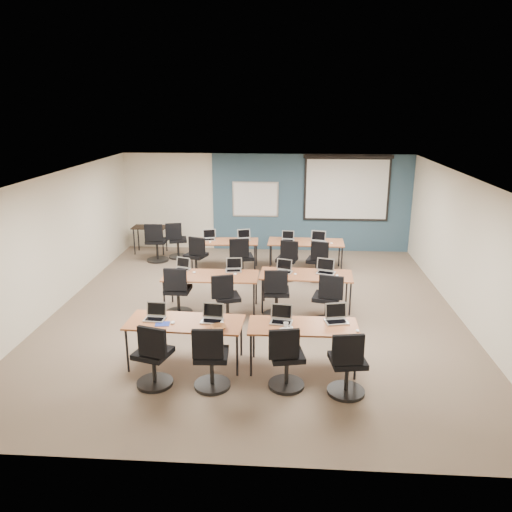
# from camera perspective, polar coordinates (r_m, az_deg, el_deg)

# --- Properties ---
(floor) EXTENTS (8.00, 9.00, 0.02)m
(floor) POSITION_cam_1_polar(r_m,az_deg,el_deg) (10.11, -0.07, -6.26)
(floor) COLOR #6B6354
(floor) RESTS_ON ground
(ceiling) EXTENTS (8.00, 9.00, 0.02)m
(ceiling) POSITION_cam_1_polar(r_m,az_deg,el_deg) (9.38, -0.08, 9.07)
(ceiling) COLOR white
(ceiling) RESTS_ON ground
(wall_back) EXTENTS (8.00, 0.04, 2.70)m
(wall_back) POSITION_cam_1_polar(r_m,az_deg,el_deg) (14.04, 1.19, 6.13)
(wall_back) COLOR beige
(wall_back) RESTS_ON ground
(wall_front) EXTENTS (8.00, 0.04, 2.70)m
(wall_front) POSITION_cam_1_polar(r_m,az_deg,el_deg) (5.49, -3.35, -11.80)
(wall_front) COLOR beige
(wall_front) RESTS_ON ground
(wall_left) EXTENTS (0.04, 9.00, 2.70)m
(wall_left) POSITION_cam_1_polar(r_m,az_deg,el_deg) (10.70, -21.99, 1.43)
(wall_left) COLOR beige
(wall_left) RESTS_ON ground
(wall_right) EXTENTS (0.04, 9.00, 2.70)m
(wall_right) POSITION_cam_1_polar(r_m,az_deg,el_deg) (10.21, 22.94, 0.62)
(wall_right) COLOR beige
(wall_right) RESTS_ON ground
(blue_accent_panel) EXTENTS (5.50, 0.04, 2.70)m
(blue_accent_panel) POSITION_cam_1_polar(r_m,az_deg,el_deg) (14.01, 6.32, 6.01)
(blue_accent_panel) COLOR #3D5977
(blue_accent_panel) RESTS_ON wall_back
(whiteboard) EXTENTS (1.28, 0.03, 0.98)m
(whiteboard) POSITION_cam_1_polar(r_m,az_deg,el_deg) (13.96, -0.06, 6.49)
(whiteboard) COLOR silver
(whiteboard) RESTS_ON wall_back
(projector_screen) EXTENTS (2.40, 0.10, 1.82)m
(projector_screen) POSITION_cam_1_polar(r_m,az_deg,el_deg) (13.93, 10.35, 8.01)
(projector_screen) COLOR black
(projector_screen) RESTS_ON wall_back
(training_table_front_left) EXTENTS (1.82, 0.76, 0.73)m
(training_table_front_left) POSITION_cam_1_polar(r_m,az_deg,el_deg) (7.97, -8.10, -7.71)
(training_table_front_left) COLOR olive
(training_table_front_left) RESTS_ON floor
(training_table_front_right) EXTENTS (1.69, 0.70, 0.73)m
(training_table_front_right) POSITION_cam_1_polar(r_m,az_deg,el_deg) (7.79, 5.41, -8.23)
(training_table_front_right) COLOR #A95E2E
(training_table_front_right) RESTS_ON floor
(training_table_mid_left) EXTENTS (1.88, 0.79, 0.73)m
(training_table_mid_left) POSITION_cam_1_polar(r_m,az_deg,el_deg) (9.98, -5.17, -2.42)
(training_table_mid_left) COLOR #905E2C
(training_table_mid_left) RESTS_ON floor
(training_table_mid_right) EXTENTS (1.84, 0.77, 0.73)m
(training_table_mid_right) POSITION_cam_1_polar(r_m,az_deg,el_deg) (10.05, 5.74, -2.30)
(training_table_mid_right) COLOR brown
(training_table_mid_right) RESTS_ON floor
(training_table_back_left) EXTENTS (1.67, 0.70, 0.73)m
(training_table_back_left) POSITION_cam_1_polar(r_m,az_deg,el_deg) (12.44, -3.63, 1.51)
(training_table_back_left) COLOR olive
(training_table_back_left) RESTS_ON floor
(training_table_back_right) EXTENTS (1.86, 0.77, 0.73)m
(training_table_back_right) POSITION_cam_1_polar(r_m,az_deg,el_deg) (12.42, 5.71, 1.46)
(training_table_back_right) COLOR brown
(training_table_back_right) RESTS_ON floor
(laptop_0) EXTENTS (0.32, 0.27, 0.24)m
(laptop_0) POSITION_cam_1_polar(r_m,az_deg,el_deg) (8.10, -11.43, -6.64)
(laptop_0) COLOR #B6B6C3
(laptop_0) RESTS_ON training_table_front_left
(mouse_0) EXTENTS (0.09, 0.12, 0.04)m
(mouse_0) POSITION_cam_1_polar(r_m,az_deg,el_deg) (7.91, -9.50, -7.50)
(mouse_0) COLOR white
(mouse_0) RESTS_ON training_table_front_left
(task_chair_0) EXTENTS (0.55, 0.54, 1.02)m
(task_chair_0) POSITION_cam_1_polar(r_m,az_deg,el_deg) (7.55, -11.64, -11.64)
(task_chair_0) COLOR black
(task_chair_0) RESTS_ON floor
(laptop_1) EXTENTS (0.34, 0.29, 0.26)m
(laptop_1) POSITION_cam_1_polar(r_m,az_deg,el_deg) (7.91, -5.01, -6.92)
(laptop_1) COLOR #B1B1BF
(laptop_1) RESTS_ON training_table_front_left
(mouse_1) EXTENTS (0.07, 0.11, 0.04)m
(mouse_1) POSITION_cam_1_polar(r_m,az_deg,el_deg) (7.81, -3.95, -7.63)
(mouse_1) COLOR white
(mouse_1) RESTS_ON training_table_front_left
(task_chair_1) EXTENTS (0.54, 0.54, 1.02)m
(task_chair_1) POSITION_cam_1_polar(r_m,az_deg,el_deg) (7.37, -5.18, -12.04)
(task_chair_1) COLOR black
(task_chair_1) RESTS_ON floor
(laptop_2) EXTENTS (0.34, 0.29, 0.26)m
(laptop_2) POSITION_cam_1_polar(r_m,az_deg,el_deg) (7.85, 2.91, -7.07)
(laptop_2) COLOR silver
(laptop_2) RESTS_ON training_table_front_right
(mouse_2) EXTENTS (0.06, 0.09, 0.03)m
(mouse_2) POSITION_cam_1_polar(r_m,az_deg,el_deg) (7.66, 4.07, -8.15)
(mouse_2) COLOR white
(mouse_2) RESTS_ON training_table_front_right
(task_chair_2) EXTENTS (0.53, 0.53, 1.01)m
(task_chair_2) POSITION_cam_1_polar(r_m,az_deg,el_deg) (7.36, 3.44, -12.06)
(task_chair_2) COLOR black
(task_chair_2) RESTS_ON floor
(laptop_3) EXTENTS (0.35, 0.30, 0.26)m
(laptop_3) POSITION_cam_1_polar(r_m,az_deg,el_deg) (7.96, 9.16, -6.92)
(laptop_3) COLOR #B1B0B3
(laptop_3) RESTS_ON training_table_front_right
(mouse_3) EXTENTS (0.08, 0.10, 0.03)m
(mouse_3) POSITION_cam_1_polar(r_m,az_deg,el_deg) (7.69, 11.53, -8.36)
(mouse_3) COLOR white
(mouse_3) RESTS_ON training_table_front_right
(task_chair_3) EXTENTS (0.54, 0.54, 1.02)m
(task_chair_3) POSITION_cam_1_polar(r_m,az_deg,el_deg) (7.31, 10.37, -12.53)
(task_chair_3) COLOR black
(task_chair_3) RESTS_ON floor
(laptop_4) EXTENTS (0.30, 0.26, 0.23)m
(laptop_4) POSITION_cam_1_polar(r_m,az_deg,el_deg) (10.36, -8.41, -1.21)
(laptop_4) COLOR #A2A2AB
(laptop_4) RESTS_ON training_table_mid_left
(mouse_4) EXTENTS (0.07, 0.10, 0.03)m
(mouse_4) POSITION_cam_1_polar(r_m,az_deg,el_deg) (10.13, -7.08, -1.86)
(mouse_4) COLOR white
(mouse_4) RESTS_ON training_table_mid_left
(task_chair_4) EXTENTS (0.54, 0.54, 1.02)m
(task_chair_4) POSITION_cam_1_polar(r_m,az_deg,el_deg) (9.87, -8.94, -4.43)
(task_chair_4) COLOR black
(task_chair_4) RESTS_ON floor
(laptop_5) EXTENTS (0.32, 0.28, 0.25)m
(laptop_5) POSITION_cam_1_polar(r_m,az_deg,el_deg) (10.18, -2.56, -1.35)
(laptop_5) COLOR #ABABAE
(laptop_5) RESTS_ON training_table_mid_left
(mouse_5) EXTENTS (0.08, 0.11, 0.04)m
(mouse_5) POSITION_cam_1_polar(r_m,az_deg,el_deg) (9.96, -2.40, -2.07)
(mouse_5) COLOR white
(mouse_5) RESTS_ON training_table_mid_left
(task_chair_5) EXTENTS (0.52, 0.51, 0.99)m
(task_chair_5) POSITION_cam_1_polar(r_m,az_deg,el_deg) (9.47, -3.42, -5.28)
(task_chair_5) COLOR black
(task_chair_5) RESTS_ON floor
(laptop_6) EXTENTS (0.32, 0.27, 0.24)m
(laptop_6) POSITION_cam_1_polar(r_m,az_deg,el_deg) (10.12, 3.24, -1.47)
(laptop_6) COLOR #B2B2B8
(laptop_6) RESTS_ON training_table_mid_right
(mouse_6) EXTENTS (0.06, 0.09, 0.03)m
(mouse_6) POSITION_cam_1_polar(r_m,az_deg,el_deg) (9.98, 4.51, -2.07)
(mouse_6) COLOR white
(mouse_6) RESTS_ON training_table_mid_right
(task_chair_6) EXTENTS (0.54, 0.54, 1.02)m
(task_chair_6) POSITION_cam_1_polar(r_m,az_deg,el_deg) (9.64, 2.34, -4.74)
(task_chair_6) COLOR black
(task_chair_6) RESTS_ON floor
(laptop_7) EXTENTS (0.36, 0.30, 0.27)m
(laptop_7) POSITION_cam_1_polar(r_m,az_deg,el_deg) (10.15, 7.97, -1.53)
(laptop_7) COLOR #ABABB9
(laptop_7) RESTS_ON training_table_mid_right
(mouse_7) EXTENTS (0.07, 0.10, 0.03)m
(mouse_7) POSITION_cam_1_polar(r_m,az_deg,el_deg) (10.00, 9.25, -2.21)
(mouse_7) COLOR white
(mouse_7) RESTS_ON training_table_mid_right
(task_chair_7) EXTENTS (0.55, 0.55, 1.03)m
(task_chair_7) POSITION_cam_1_polar(r_m,az_deg,el_deg) (9.45, 8.16, -5.37)
(task_chair_7) COLOR black
(task_chair_7) RESTS_ON floor
(laptop_8) EXTENTS (0.32, 0.27, 0.25)m
(laptop_8) POSITION_cam_1_polar(r_m,az_deg,el_deg) (12.57, -5.41, 2.16)
(laptop_8) COLOR silver
(laptop_8) RESTS_ON training_table_back_left
(mouse_8) EXTENTS (0.08, 0.10, 0.03)m
(mouse_8) POSITION_cam_1_polar(r_m,az_deg,el_deg) (12.32, -5.27, 1.61)
(mouse_8) COLOR white
(mouse_8) RESTS_ON training_table_back_left
(task_chair_8) EXTENTS (0.54, 0.52, 1.00)m
(task_chair_8) POSITION_cam_1_polar(r_m,az_deg,el_deg) (12.07, -6.83, -0.39)
(task_chair_8) COLOR black
(task_chair_8) RESTS_ON floor
(laptop_9) EXTENTS (0.33, 0.28, 0.25)m
(laptop_9) POSITION_cam_1_polar(r_m,az_deg,el_deg) (12.51, -1.44, 2.15)
(laptop_9) COLOR #AAAAAA
(laptop_9) RESTS_ON training_table_back_left
(mouse_9) EXTENTS (0.07, 0.10, 0.03)m
(mouse_9) POSITION_cam_1_polar(r_m,az_deg,el_deg) (12.21, -0.95, 1.54)
(mouse_9) COLOR white
(mouse_9) RESTS_ON training_table_back_left
(task_chair_9) EXTENTS (0.56, 0.56, 1.03)m
(task_chair_9) POSITION_cam_1_polar(r_m,az_deg,el_deg) (11.75, -1.66, -0.67)
(task_chair_9) COLOR black
(task_chair_9) RESTS_ON floor
(laptop_10) EXTENTS (0.30, 0.26, 0.23)m
(laptop_10) POSITION_cam_1_polar(r_m,az_deg,el_deg) (12.46, 3.68, 2.05)
(laptop_10) COLOR #A4A4AF
(laptop_10) RESTS_ON training_table_back_right
(mouse_10) EXTENTS (0.09, 0.12, 0.04)m
(mouse_10) POSITION_cam_1_polar(r_m,az_deg,el_deg) (12.22, 4.42, 1.51)
(mouse_10) COLOR white
(mouse_10) RESTS_ON training_table_back_right
(task_chair_10) EXTENTS (0.51, 0.51, 0.99)m
(task_chair_10) POSITION_cam_1_polar(r_m,az_deg,el_deg) (11.74, 3.61, -0.82)
(task_chair_10) COLOR black
(task_chair_10) RESTS_ON floor
(laptop_11) EXTENTS (0.36, 0.31, 0.27)m
(laptop_11) POSITION_cam_1_polar(r_m,az_deg,el_deg) (12.36, 7.16, 1.86)
(laptop_11) COLOR silver
(laptop_11) RESTS_ON training_table_back_right
(mouse_11) EXTENTS (0.09, 0.11, 0.03)m
(mouse_11) POSITION_cam_1_polar(r_m,az_deg,el_deg) (12.29, 8.63, 1.46)
(mouse_11) COLOR white
(mouse_11) RESTS_ON training_table_back_right
(task_chair_11) EXTENTS (0.50, 0.50, 0.98)m
(task_chair_11) POSITION_cam_1_polar(r_m,az_deg,el_deg) (11.76, 7.02, -0.91)
(task_chair_11) COLOR black
(task_chair_11) RESTS_ON floor
(blue_mousepad) EXTENTS (0.24, 0.21, 0.01)m
(blue_mousepad) POSITION_cam_1_polar(r_m,az_deg,el_deg) (7.91, -10.64, -7.63)
(blue_mousepad) COLOR navy
(blue_mousepad) RESTS_ON training_table_front_left
(snack_bowl) EXTENTS (0.33, 0.33, 0.06)m
(snack_bowl) POSITION_cam_1_polar(r_m,az_deg,el_deg) (7.62, -4.33, -8.14)
(snack_bowl) COLOR #915C21
(snack_bowl) RESTS_ON training_table_front_left
(snack_plate) EXTENTS (0.22, 0.22, 0.01)m
(snack_plate) POSITION_cam_1_polar(r_m,az_deg,el_deg) (7.60, 3.42, -8.41)
(snack_plate) COLOR white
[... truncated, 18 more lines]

